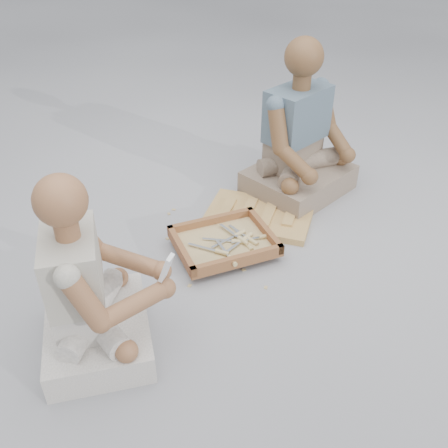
{
  "coord_description": "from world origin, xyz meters",
  "views": [
    {
      "loc": [
        -0.08,
        -1.7,
        1.57
      ],
      "look_at": [
        -0.05,
        0.14,
        0.3
      ],
      "focal_mm": 40.0,
      "sensor_mm": 36.0,
      "label": 1
    }
  ],
  "objects_px": {
    "carved_panel": "(259,216)",
    "tool_tray": "(224,242)",
    "craftsman": "(90,295)",
    "companion": "(300,145)"
  },
  "relations": [
    {
      "from": "carved_panel",
      "to": "tool_tray",
      "type": "xyz_separation_m",
      "value": [
        -0.2,
        -0.3,
        0.04
      ]
    },
    {
      "from": "companion",
      "to": "craftsman",
      "type": "bearing_deg",
      "value": 7.49
    },
    {
      "from": "carved_panel",
      "to": "tool_tray",
      "type": "distance_m",
      "value": 0.36
    },
    {
      "from": "carved_panel",
      "to": "craftsman",
      "type": "bearing_deg",
      "value": -128.48
    },
    {
      "from": "companion",
      "to": "carved_panel",
      "type": "bearing_deg",
      "value": 7.15
    },
    {
      "from": "craftsman",
      "to": "carved_panel",
      "type": "bearing_deg",
      "value": 128.5
    },
    {
      "from": "carved_panel",
      "to": "craftsman",
      "type": "xyz_separation_m",
      "value": [
        -0.72,
        -0.91,
        0.25
      ]
    },
    {
      "from": "craftsman",
      "to": "companion",
      "type": "xyz_separation_m",
      "value": [
        0.97,
        1.22,
        0.03
      ]
    },
    {
      "from": "carved_panel",
      "to": "craftsman",
      "type": "height_order",
      "value": "craftsman"
    },
    {
      "from": "tool_tray",
      "to": "companion",
      "type": "xyz_separation_m",
      "value": [
        0.45,
        0.61,
        0.24
      ]
    }
  ]
}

